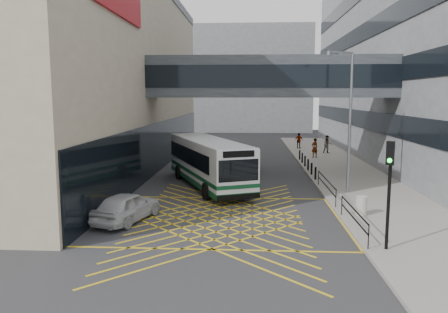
% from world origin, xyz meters
% --- Properties ---
extents(ground, '(120.00, 120.00, 0.00)m').
position_xyz_m(ground, '(0.00, 0.00, 0.00)').
color(ground, '#333335').
extents(building_whsmith, '(24.17, 42.00, 16.00)m').
position_xyz_m(building_whsmith, '(-17.98, 16.00, 8.00)').
color(building_whsmith, tan).
rests_on(building_whsmith, ground).
extents(building_far, '(28.00, 16.00, 18.00)m').
position_xyz_m(building_far, '(-2.00, 60.00, 9.00)').
color(building_far, slate).
rests_on(building_far, ground).
extents(skybridge, '(20.00, 4.10, 3.00)m').
position_xyz_m(skybridge, '(3.00, 12.00, 7.50)').
color(skybridge, '#3A3F44').
rests_on(skybridge, ground).
extents(pavement, '(6.00, 54.00, 0.16)m').
position_xyz_m(pavement, '(9.00, 15.00, 0.08)').
color(pavement, gray).
rests_on(pavement, ground).
extents(box_junction, '(12.00, 9.00, 0.01)m').
position_xyz_m(box_junction, '(0.00, 0.00, 0.00)').
color(box_junction, gold).
rests_on(box_junction, ground).
extents(bus, '(6.81, 11.53, 3.20)m').
position_xyz_m(bus, '(-1.33, 7.96, 1.72)').
color(bus, silver).
rests_on(bus, ground).
extents(car_white, '(3.14, 5.04, 1.49)m').
position_xyz_m(car_white, '(-4.50, -0.72, 0.75)').
color(car_white, '#B8B8BA').
rests_on(car_white, ground).
extents(car_dark, '(2.39, 4.72, 1.41)m').
position_xyz_m(car_dark, '(-2.33, 13.81, 0.71)').
color(car_dark, black).
rests_on(car_dark, ground).
extents(car_silver, '(2.04, 4.80, 1.49)m').
position_xyz_m(car_silver, '(1.34, 14.67, 0.75)').
color(car_silver, '#999BA1').
rests_on(car_silver, ground).
extents(traffic_light, '(0.35, 0.51, 4.26)m').
position_xyz_m(traffic_light, '(6.81, -4.57, 2.93)').
color(traffic_light, black).
rests_on(traffic_light, pavement).
extents(street_lamp, '(1.85, 1.02, 8.55)m').
position_xyz_m(street_lamp, '(7.42, 5.71, 5.03)').
color(street_lamp, slate).
rests_on(street_lamp, pavement).
extents(litter_bin, '(0.55, 0.55, 0.96)m').
position_xyz_m(litter_bin, '(7.14, 0.54, 0.64)').
color(litter_bin, '#ADA89E').
rests_on(litter_bin, pavement).
extents(kerb_railings, '(0.05, 12.54, 1.00)m').
position_xyz_m(kerb_railings, '(6.15, 1.78, 0.88)').
color(kerb_railings, black).
rests_on(kerb_railings, pavement).
extents(bollards, '(0.14, 10.14, 0.90)m').
position_xyz_m(bollards, '(6.25, 15.00, 0.61)').
color(bollards, black).
rests_on(bollards, pavement).
extents(pedestrian_a, '(0.91, 0.81, 1.88)m').
position_xyz_m(pedestrian_a, '(7.86, 21.56, 1.10)').
color(pedestrian_a, gray).
rests_on(pedestrian_a, pavement).
extents(pedestrian_b, '(0.95, 0.60, 1.86)m').
position_xyz_m(pedestrian_b, '(9.67, 24.86, 1.09)').
color(pedestrian_b, gray).
rests_on(pedestrian_b, pavement).
extents(pedestrian_c, '(1.17, 0.94, 1.78)m').
position_xyz_m(pedestrian_c, '(7.18, 29.05, 1.05)').
color(pedestrian_c, gray).
rests_on(pedestrian_c, pavement).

